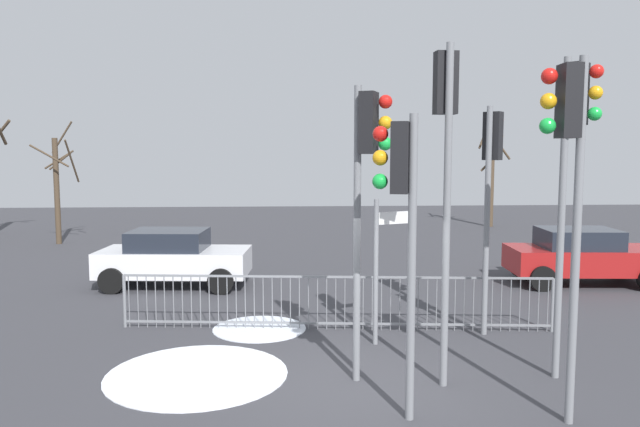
{
  "coord_description": "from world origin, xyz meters",
  "views": [
    {
      "loc": [
        -1.0,
        -8.79,
        3.48
      ],
      "look_at": [
        -0.32,
        2.94,
        2.28
      ],
      "focal_mm": 34.0,
      "sensor_mm": 36.0,
      "label": 1
    }
  ],
  "objects_px": {
    "traffic_light_foreground_right": "(445,139)",
    "car_white_trailing": "(173,257)",
    "traffic_light_foreground_left": "(574,146)",
    "traffic_light_mid_right": "(401,198)",
    "traffic_light_mid_left": "(568,158)",
    "direction_sign_post": "(379,263)",
    "car_red_near": "(582,255)",
    "traffic_light_rear_right": "(491,168)",
    "bare_tree_right": "(491,174)",
    "bare_tree_left": "(58,185)",
    "traffic_light_rear_left": "(367,167)"
  },
  "relations": [
    {
      "from": "bare_tree_left",
      "to": "traffic_light_rear_right",
      "type": "bearing_deg",
      "value": -44.21
    },
    {
      "from": "traffic_light_mid_right",
      "to": "traffic_light_rear_left",
      "type": "relative_size",
      "value": 0.89
    },
    {
      "from": "traffic_light_foreground_right",
      "to": "traffic_light_rear_left",
      "type": "height_order",
      "value": "traffic_light_foreground_right"
    },
    {
      "from": "direction_sign_post",
      "to": "bare_tree_right",
      "type": "height_order",
      "value": "bare_tree_right"
    },
    {
      "from": "traffic_light_foreground_left",
      "to": "car_white_trailing",
      "type": "relative_size",
      "value": 1.24
    },
    {
      "from": "car_red_near",
      "to": "bare_tree_left",
      "type": "bearing_deg",
      "value": 158.05
    },
    {
      "from": "traffic_light_rear_left",
      "to": "traffic_light_foreground_right",
      "type": "bearing_deg",
      "value": 109.48
    },
    {
      "from": "direction_sign_post",
      "to": "car_white_trailing",
      "type": "xyz_separation_m",
      "value": [
        -4.59,
        5.02,
        -0.73
      ]
    },
    {
      "from": "direction_sign_post",
      "to": "car_white_trailing",
      "type": "bearing_deg",
      "value": 112.12
    },
    {
      "from": "traffic_light_foreground_left",
      "to": "car_red_near",
      "type": "relative_size",
      "value": 1.25
    },
    {
      "from": "traffic_light_rear_right",
      "to": "car_red_near",
      "type": "bearing_deg",
      "value": 88.14
    },
    {
      "from": "traffic_light_foreground_right",
      "to": "traffic_light_foreground_left",
      "type": "xyz_separation_m",
      "value": [
        1.93,
        -0.02,
        -0.11
      ]
    },
    {
      "from": "traffic_light_foreground_right",
      "to": "traffic_light_rear_left",
      "type": "bearing_deg",
      "value": 171.25
    },
    {
      "from": "car_white_trailing",
      "to": "car_red_near",
      "type": "xyz_separation_m",
      "value": [
        10.71,
        -0.34,
        0.0
      ]
    },
    {
      "from": "traffic_light_foreground_left",
      "to": "traffic_light_rear_right",
      "type": "bearing_deg",
      "value": -125.44
    },
    {
      "from": "bare_tree_left",
      "to": "bare_tree_right",
      "type": "xyz_separation_m",
      "value": [
        18.15,
        4.34,
        0.2
      ]
    },
    {
      "from": "direction_sign_post",
      "to": "bare_tree_left",
      "type": "bearing_deg",
      "value": 108.59
    },
    {
      "from": "traffic_light_foreground_left",
      "to": "traffic_light_rear_left",
      "type": "xyz_separation_m",
      "value": [
        -3.06,
        0.11,
        -0.3
      ]
    },
    {
      "from": "traffic_light_foreground_left",
      "to": "direction_sign_post",
      "type": "distance_m",
      "value": 3.81
    },
    {
      "from": "traffic_light_rear_left",
      "to": "car_white_trailing",
      "type": "xyz_separation_m",
      "value": [
        -4.11,
        6.81,
        -2.49
      ]
    },
    {
      "from": "traffic_light_rear_right",
      "to": "bare_tree_right",
      "type": "height_order",
      "value": "bare_tree_right"
    },
    {
      "from": "traffic_light_rear_right",
      "to": "car_white_trailing",
      "type": "distance_m",
      "value": 8.47
    },
    {
      "from": "direction_sign_post",
      "to": "car_red_near",
      "type": "distance_m",
      "value": 7.73
    },
    {
      "from": "traffic_light_foreground_right",
      "to": "traffic_light_rear_right",
      "type": "relative_size",
      "value": 1.16
    },
    {
      "from": "traffic_light_rear_left",
      "to": "bare_tree_left",
      "type": "xyz_separation_m",
      "value": [
        -9.77,
        14.48,
        -1.01
      ]
    },
    {
      "from": "traffic_light_rear_left",
      "to": "direction_sign_post",
      "type": "height_order",
      "value": "traffic_light_rear_left"
    },
    {
      "from": "car_white_trailing",
      "to": "traffic_light_foreground_right",
      "type": "bearing_deg",
      "value": -48.28
    },
    {
      "from": "direction_sign_post",
      "to": "car_white_trailing",
      "type": "height_order",
      "value": "direction_sign_post"
    },
    {
      "from": "traffic_light_mid_left",
      "to": "traffic_light_rear_right",
      "type": "distance_m",
      "value": 3.95
    },
    {
      "from": "traffic_light_rear_left",
      "to": "traffic_light_rear_right",
      "type": "height_order",
      "value": "traffic_light_rear_left"
    },
    {
      "from": "direction_sign_post",
      "to": "car_red_near",
      "type": "relative_size",
      "value": 0.68
    },
    {
      "from": "traffic_light_mid_left",
      "to": "direction_sign_post",
      "type": "xyz_separation_m",
      "value": [
        -1.81,
        3.35,
        -1.91
      ]
    },
    {
      "from": "traffic_light_mid_right",
      "to": "traffic_light_foreground_right",
      "type": "distance_m",
      "value": 1.68
    },
    {
      "from": "traffic_light_foreground_right",
      "to": "car_white_trailing",
      "type": "height_order",
      "value": "traffic_light_foreground_right"
    },
    {
      "from": "traffic_light_rear_left",
      "to": "bare_tree_right",
      "type": "xyz_separation_m",
      "value": [
        8.37,
        18.82,
        -0.81
      ]
    },
    {
      "from": "traffic_light_mid_right",
      "to": "traffic_light_mid_left",
      "type": "relative_size",
      "value": 0.85
    },
    {
      "from": "traffic_light_foreground_left",
      "to": "car_white_trailing",
      "type": "distance_m",
      "value": 10.35
    },
    {
      "from": "traffic_light_mid_right",
      "to": "traffic_light_rear_right",
      "type": "bearing_deg",
      "value": -18.33
    },
    {
      "from": "traffic_light_mid_right",
      "to": "direction_sign_post",
      "type": "distance_m",
      "value": 3.41
    },
    {
      "from": "traffic_light_rear_left",
      "to": "traffic_light_mid_left",
      "type": "relative_size",
      "value": 0.96
    },
    {
      "from": "bare_tree_left",
      "to": "car_red_near",
      "type": "bearing_deg",
      "value": -26.07
    },
    {
      "from": "traffic_light_mid_right",
      "to": "traffic_light_rear_left",
      "type": "xyz_separation_m",
      "value": [
        -0.26,
        1.3,
        0.36
      ]
    },
    {
      "from": "traffic_light_mid_right",
      "to": "traffic_light_foreground_left",
      "type": "bearing_deg",
      "value": -51.75
    },
    {
      "from": "direction_sign_post",
      "to": "bare_tree_right",
      "type": "relative_size",
      "value": 0.52
    },
    {
      "from": "bare_tree_right",
      "to": "traffic_light_foreground_left",
      "type": "bearing_deg",
      "value": -105.68
    },
    {
      "from": "traffic_light_rear_right",
      "to": "car_white_trailing",
      "type": "bearing_deg",
      "value": -171.47
    },
    {
      "from": "traffic_light_mid_right",
      "to": "car_red_near",
      "type": "height_order",
      "value": "traffic_light_mid_right"
    },
    {
      "from": "car_white_trailing",
      "to": "traffic_light_mid_left",
      "type": "bearing_deg",
      "value": -48.09
    },
    {
      "from": "traffic_light_mid_left",
      "to": "traffic_light_mid_right",
      "type": "bearing_deg",
      "value": 85.74
    },
    {
      "from": "traffic_light_mid_right",
      "to": "bare_tree_left",
      "type": "bearing_deg",
      "value": 47.67
    }
  ]
}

